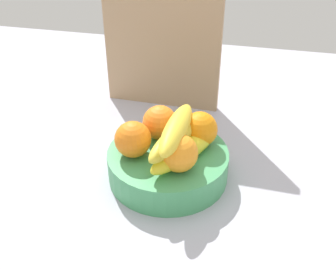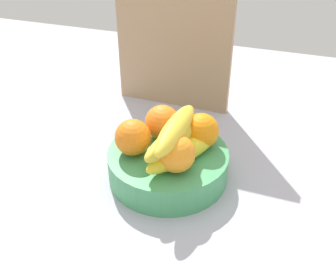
{
  "view_description": "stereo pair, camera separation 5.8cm",
  "coord_description": "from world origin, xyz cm",
  "px_view_note": "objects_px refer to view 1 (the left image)",
  "views": [
    {
      "loc": [
        15.79,
        -62.94,
        52.6
      ],
      "look_at": [
        1.86,
        -0.99,
        9.82
      ],
      "focal_mm": 44.38,
      "sensor_mm": 36.0,
      "label": 1
    },
    {
      "loc": [
        21.41,
        -61.4,
        52.6
      ],
      "look_at": [
        1.86,
        -0.99,
        9.82
      ],
      "focal_mm": 44.38,
      "sensor_mm": 36.0,
      "label": 2
    }
  ],
  "objects_px": {
    "fruit_bowl": "(168,164)",
    "cutting_board": "(162,35)",
    "orange_back_left": "(200,129)",
    "orange_front_left": "(160,123)",
    "orange_center": "(179,153)",
    "orange_front_right": "(133,139)",
    "banana_bunch": "(179,140)"
  },
  "relations": [
    {
      "from": "banana_bunch",
      "to": "orange_front_left",
      "type": "bearing_deg",
      "value": 129.56
    },
    {
      "from": "fruit_bowl",
      "to": "orange_center",
      "type": "xyz_separation_m",
      "value": [
        0.03,
        -0.04,
        0.06
      ]
    },
    {
      "from": "orange_front_right",
      "to": "cutting_board",
      "type": "bearing_deg",
      "value": 93.06
    },
    {
      "from": "orange_front_left",
      "to": "cutting_board",
      "type": "height_order",
      "value": "cutting_board"
    },
    {
      "from": "orange_center",
      "to": "orange_back_left",
      "type": "height_order",
      "value": "same"
    },
    {
      "from": "banana_bunch",
      "to": "orange_center",
      "type": "bearing_deg",
      "value": -77.72
    },
    {
      "from": "fruit_bowl",
      "to": "banana_bunch",
      "type": "relative_size",
      "value": 1.29
    },
    {
      "from": "fruit_bowl",
      "to": "orange_front_left",
      "type": "height_order",
      "value": "orange_front_left"
    },
    {
      "from": "fruit_bowl",
      "to": "orange_front_left",
      "type": "distance_m",
      "value": 0.08
    },
    {
      "from": "orange_center",
      "to": "banana_bunch",
      "type": "xyz_separation_m",
      "value": [
        -0.01,
        0.03,
        0.01
      ]
    },
    {
      "from": "orange_back_left",
      "to": "cutting_board",
      "type": "distance_m",
      "value": 0.29
    },
    {
      "from": "fruit_bowl",
      "to": "orange_center",
      "type": "bearing_deg",
      "value": -56.32
    },
    {
      "from": "orange_front_right",
      "to": "orange_back_left",
      "type": "xyz_separation_m",
      "value": [
        0.11,
        0.06,
        0.0
      ]
    },
    {
      "from": "cutting_board",
      "to": "orange_back_left",
      "type": "bearing_deg",
      "value": -59.67
    },
    {
      "from": "orange_front_right",
      "to": "banana_bunch",
      "type": "xyz_separation_m",
      "value": [
        0.08,
        0.01,
        0.01
      ]
    },
    {
      "from": "orange_back_left",
      "to": "orange_front_left",
      "type": "bearing_deg",
      "value": 175.24
    },
    {
      "from": "orange_front_right",
      "to": "orange_center",
      "type": "relative_size",
      "value": 1.0
    },
    {
      "from": "orange_center",
      "to": "banana_bunch",
      "type": "bearing_deg",
      "value": 102.28
    },
    {
      "from": "fruit_bowl",
      "to": "cutting_board",
      "type": "distance_m",
      "value": 0.33
    },
    {
      "from": "orange_back_left",
      "to": "banana_bunch",
      "type": "xyz_separation_m",
      "value": [
        -0.03,
        -0.05,
        0.01
      ]
    },
    {
      "from": "orange_front_right",
      "to": "banana_bunch",
      "type": "height_order",
      "value": "banana_bunch"
    },
    {
      "from": "cutting_board",
      "to": "orange_front_right",
      "type": "bearing_deg",
      "value": -85.05
    },
    {
      "from": "orange_center",
      "to": "banana_bunch",
      "type": "distance_m",
      "value": 0.03
    },
    {
      "from": "orange_front_left",
      "to": "orange_front_right",
      "type": "height_order",
      "value": "same"
    },
    {
      "from": "orange_front_left",
      "to": "orange_center",
      "type": "bearing_deg",
      "value": -58.04
    },
    {
      "from": "orange_front_left",
      "to": "cutting_board",
      "type": "xyz_separation_m",
      "value": [
        -0.05,
        0.24,
        0.09
      ]
    },
    {
      "from": "orange_center",
      "to": "orange_back_left",
      "type": "relative_size",
      "value": 1.0
    },
    {
      "from": "fruit_bowl",
      "to": "orange_center",
      "type": "relative_size",
      "value": 3.39
    },
    {
      "from": "orange_back_left",
      "to": "orange_center",
      "type": "bearing_deg",
      "value": -105.82
    },
    {
      "from": "fruit_bowl",
      "to": "orange_front_right",
      "type": "xyz_separation_m",
      "value": [
        -0.06,
        -0.02,
        0.06
      ]
    },
    {
      "from": "orange_center",
      "to": "fruit_bowl",
      "type": "bearing_deg",
      "value": 123.68
    },
    {
      "from": "fruit_bowl",
      "to": "orange_back_left",
      "type": "distance_m",
      "value": 0.09
    }
  ]
}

